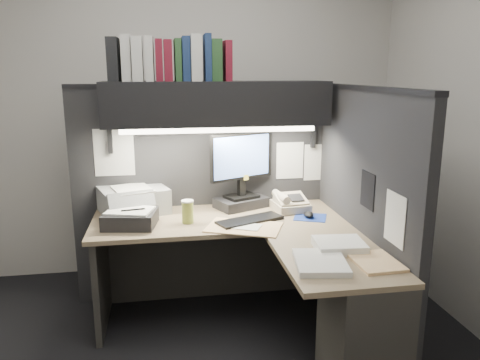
# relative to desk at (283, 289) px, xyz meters

# --- Properties ---
(wall_back) EXTENTS (3.50, 0.04, 2.70)m
(wall_back) POSITION_rel_desk_xyz_m (-0.43, 1.50, 0.91)
(wall_back) COLOR #B9B6B0
(wall_back) RESTS_ON floor
(wall_front) EXTENTS (3.50, 0.04, 2.70)m
(wall_front) POSITION_rel_desk_xyz_m (-0.43, -1.50, 0.91)
(wall_front) COLOR #B9B6B0
(wall_front) RESTS_ON floor
(partition_back) EXTENTS (1.90, 0.06, 1.60)m
(partition_back) POSITION_rel_desk_xyz_m (-0.40, 0.93, 0.36)
(partition_back) COLOR black
(partition_back) RESTS_ON floor
(partition_right) EXTENTS (0.06, 1.50, 1.60)m
(partition_right) POSITION_rel_desk_xyz_m (0.55, 0.18, 0.36)
(partition_right) COLOR black
(partition_right) RESTS_ON floor
(desk) EXTENTS (1.70, 1.53, 0.73)m
(desk) POSITION_rel_desk_xyz_m (0.00, 0.00, 0.00)
(desk) COLOR #8F765B
(desk) RESTS_ON floor
(overhead_shelf) EXTENTS (1.55, 0.34, 0.30)m
(overhead_shelf) POSITION_rel_desk_xyz_m (-0.30, 0.75, 1.06)
(overhead_shelf) COLOR black
(overhead_shelf) RESTS_ON partition_back
(task_light_tube) EXTENTS (1.32, 0.04, 0.04)m
(task_light_tube) POSITION_rel_desk_xyz_m (-0.30, 0.61, 0.89)
(task_light_tube) COLOR white
(task_light_tube) RESTS_ON overhead_shelf
(monitor) EXTENTS (0.48, 0.36, 0.56)m
(monitor) POSITION_rel_desk_xyz_m (-0.12, 0.79, 0.51)
(monitor) COLOR black
(monitor) RESTS_ON desk
(keyboard) EXTENTS (0.48, 0.32, 0.02)m
(keyboard) POSITION_rel_desk_xyz_m (-0.12, 0.43, 0.30)
(keyboard) COLOR black
(keyboard) RESTS_ON desk
(mousepad) EXTENTS (0.27, 0.26, 0.00)m
(mousepad) POSITION_rel_desk_xyz_m (0.31, 0.46, 0.29)
(mousepad) COLOR navy
(mousepad) RESTS_ON desk
(mouse) EXTENTS (0.08, 0.11, 0.04)m
(mouse) POSITION_rel_desk_xyz_m (0.29, 0.46, 0.31)
(mouse) COLOR black
(mouse) RESTS_ON mousepad
(telephone) EXTENTS (0.26, 0.27, 0.10)m
(telephone) POSITION_rel_desk_xyz_m (0.22, 0.65, 0.34)
(telephone) COLOR beige
(telephone) RESTS_ON desk
(coffee_cup) EXTENTS (0.10, 0.10, 0.14)m
(coffee_cup) POSITION_rel_desk_xyz_m (-0.53, 0.49, 0.36)
(coffee_cup) COLOR #A3B448
(coffee_cup) RESTS_ON desk
(printer) EXTENTS (0.54, 0.50, 0.18)m
(printer) POSITION_rel_desk_xyz_m (-0.90, 0.80, 0.38)
(printer) COLOR #939698
(printer) RESTS_ON desk
(notebook_stack) EXTENTS (0.37, 0.32, 0.10)m
(notebook_stack) POSITION_rel_desk_xyz_m (-0.91, 0.48, 0.34)
(notebook_stack) COLOR black
(notebook_stack) RESTS_ON desk
(open_folder) EXTENTS (0.55, 0.46, 0.01)m
(open_folder) POSITION_rel_desk_xyz_m (-0.18, 0.32, 0.29)
(open_folder) COLOR #DFB47D
(open_folder) RESTS_ON desk
(paper_stack_a) EXTENTS (0.29, 0.25, 0.05)m
(paper_stack_a) POSITION_rel_desk_xyz_m (0.28, -0.14, 0.31)
(paper_stack_a) COLOR white
(paper_stack_a) RESTS_ON desk
(paper_stack_b) EXTENTS (0.31, 0.36, 0.03)m
(paper_stack_b) POSITION_rel_desk_xyz_m (0.10, -0.34, 0.30)
(paper_stack_b) COLOR white
(paper_stack_b) RESTS_ON desk
(manila_stack) EXTENTS (0.23, 0.29, 0.02)m
(manila_stack) POSITION_rel_desk_xyz_m (0.40, -0.36, 0.30)
(manila_stack) COLOR #DFB47D
(manila_stack) RESTS_ON desk
(binder_row) EXTENTS (0.81, 0.25, 0.31)m
(binder_row) POSITION_rel_desk_xyz_m (-0.61, 0.75, 1.35)
(binder_row) COLOR black
(binder_row) RESTS_ON overhead_shelf
(pinned_papers) EXTENTS (1.76, 1.31, 0.51)m
(pinned_papers) POSITION_rel_desk_xyz_m (-0.00, 0.56, 0.61)
(pinned_papers) COLOR white
(pinned_papers) RESTS_ON partition_back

